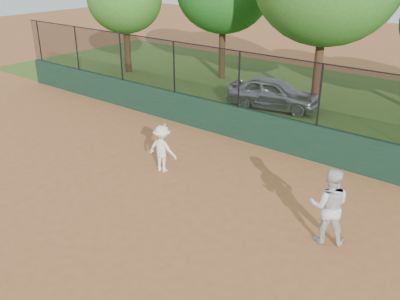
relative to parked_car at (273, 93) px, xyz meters
The scene contains 7 objects.
ground 9.95m from the parked_car, 82.89° to the right, with size 80.00×80.00×0.00m, color #AE6638.
back_wall 4.04m from the parked_car, 72.31° to the right, with size 26.00×0.20×1.20m, color #193725.
grass_strip 2.57m from the parked_car, 60.24° to the left, with size 36.00×12.00×0.01m, color #35591B.
parked_car is the anchor object (origin of this frame).
player_second 9.81m from the parked_car, 52.92° to the right, with size 0.91×0.71×1.86m, color silver.
player_main 7.49m from the parked_car, 86.78° to the right, with size 1.03×0.69×1.72m.
fence_assembly 4.32m from the parked_car, 72.69° to the right, with size 26.00×0.06×2.00m.
Camera 1 is at (7.83, -6.65, 6.19)m, focal length 40.00 mm.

